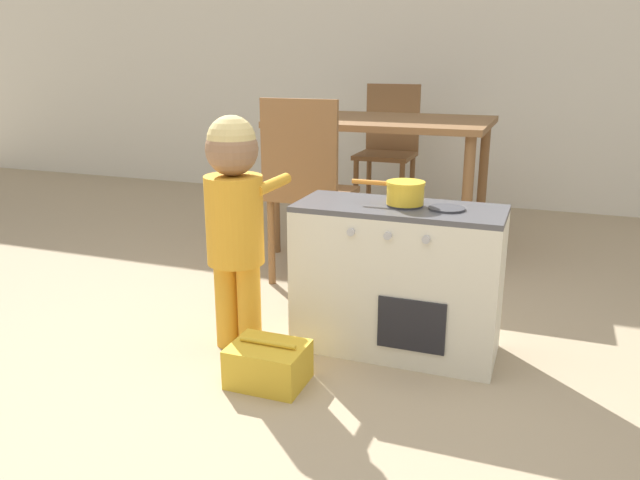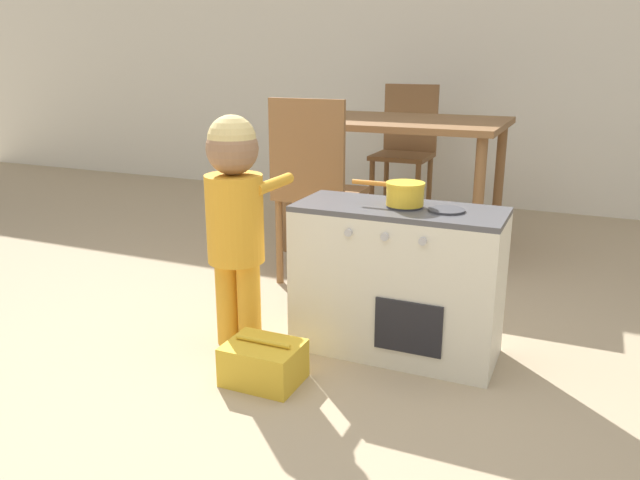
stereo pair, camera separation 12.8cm
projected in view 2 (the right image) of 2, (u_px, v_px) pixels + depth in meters
ground_plane at (227, 432)px, 1.89m from camera, size 16.00×16.00×0.00m
wall_back at (469, 27)px, 4.50m from camera, size 10.00×0.06×2.60m
play_kitchen at (397, 281)px, 2.34m from camera, size 0.76×0.33×0.58m
toy_pot at (404, 192)px, 2.24m from camera, size 0.27×0.14×0.08m
child_figure at (235, 206)px, 2.32m from camera, size 0.24×0.37×0.90m
toy_basket at (264, 363)px, 2.17m from camera, size 0.26×0.20×0.16m
dining_table at (398, 136)px, 3.58m from camera, size 1.20×0.83×0.75m
dining_chair_near at (316, 186)px, 3.03m from camera, size 0.38×0.38×0.91m
dining_chair_far at (405, 148)px, 4.30m from camera, size 0.38×0.38×0.91m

